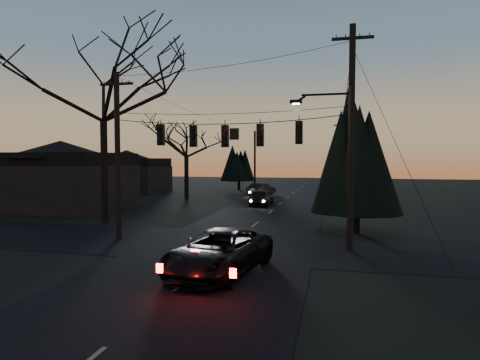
% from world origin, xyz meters
% --- Properties ---
extents(ground_plane, '(160.00, 160.00, 0.00)m').
position_xyz_m(ground_plane, '(0.00, 0.00, 0.00)').
color(ground_plane, black).
extents(main_road, '(8.00, 120.00, 0.02)m').
position_xyz_m(main_road, '(0.00, 20.00, 0.01)').
color(main_road, black).
rests_on(main_road, ground).
extents(cross_road, '(60.00, 7.00, 0.02)m').
position_xyz_m(cross_road, '(0.00, 10.00, 0.01)').
color(cross_road, black).
rests_on(cross_road, ground).
extents(utility_pole_right, '(5.00, 0.30, 10.00)m').
position_xyz_m(utility_pole_right, '(5.50, 10.00, 0.00)').
color(utility_pole_right, black).
rests_on(utility_pole_right, ground).
extents(utility_pole_left, '(1.80, 0.30, 8.50)m').
position_xyz_m(utility_pole_left, '(-6.00, 10.00, 0.00)').
color(utility_pole_left, black).
rests_on(utility_pole_left, ground).
extents(utility_pole_far_r, '(1.80, 0.30, 8.50)m').
position_xyz_m(utility_pole_far_r, '(5.50, 38.00, 0.00)').
color(utility_pole_far_r, black).
rests_on(utility_pole_far_r, ground).
extents(utility_pole_far_l, '(0.30, 0.30, 8.00)m').
position_xyz_m(utility_pole_far_l, '(-6.00, 46.00, 0.00)').
color(utility_pole_far_l, black).
rests_on(utility_pole_far_l, ground).
extents(span_signal_assembly, '(11.50, 0.44, 1.57)m').
position_xyz_m(span_signal_assembly, '(-0.24, 10.00, 5.26)').
color(span_signal_assembly, black).
rests_on(span_signal_assembly, ground).
extents(bare_tree_left, '(9.13, 9.13, 13.01)m').
position_xyz_m(bare_tree_left, '(-9.54, 14.42, 9.10)').
color(bare_tree_left, black).
rests_on(bare_tree_left, ground).
extents(evergreen_right, '(3.99, 3.99, 7.75)m').
position_xyz_m(evergreen_right, '(6.02, 14.40, 4.47)').
color(evergreen_right, black).
rests_on(evergreen_right, ground).
extents(bare_tree_dist, '(6.49, 6.49, 8.64)m').
position_xyz_m(bare_tree_dist, '(-10.01, 30.20, 6.03)').
color(bare_tree_dist, black).
rests_on(bare_tree_dist, ground).
extents(evergreen_dist, '(3.72, 3.72, 5.40)m').
position_xyz_m(evergreen_dist, '(-7.61, 43.31, 3.29)').
color(evergreen_dist, black).
rests_on(evergreen_dist, ground).
extents(house_left_near, '(10.00, 8.00, 5.60)m').
position_xyz_m(house_left_near, '(-17.00, 20.00, 2.80)').
color(house_left_near, black).
rests_on(house_left_near, ground).
extents(house_left_far, '(9.00, 7.00, 5.20)m').
position_xyz_m(house_left_far, '(-20.00, 36.00, 2.60)').
color(house_left_far, black).
rests_on(house_left_far, ground).
extents(suv_near, '(3.41, 5.77, 1.51)m').
position_xyz_m(suv_near, '(0.80, 5.24, 0.75)').
color(suv_near, black).
rests_on(suv_near, ground).
extents(sedan_oncoming_a, '(1.74, 4.27, 1.45)m').
position_xyz_m(sedan_oncoming_a, '(-1.49, 26.32, 0.73)').
color(sedan_oncoming_a, black).
rests_on(sedan_oncoming_a, ground).
extents(sedan_oncoming_b, '(2.83, 4.47, 1.39)m').
position_xyz_m(sedan_oncoming_b, '(-3.20, 35.70, 0.69)').
color(sedan_oncoming_b, black).
rests_on(sedan_oncoming_b, ground).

